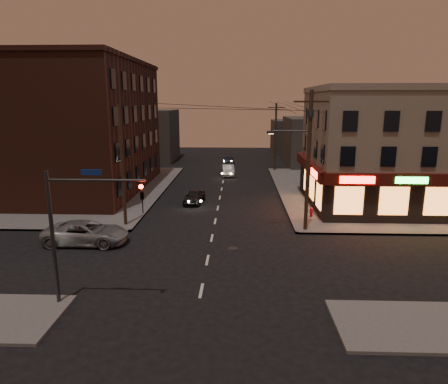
{
  "coord_description": "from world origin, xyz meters",
  "views": [
    {
      "loc": [
        1.84,
        -22.53,
        9.38
      ],
      "look_at": [
        0.84,
        4.54,
        3.2
      ],
      "focal_mm": 32.0,
      "sensor_mm": 36.0,
      "label": 1
    }
  ],
  "objects_px": {
    "suv_cross": "(86,233)",
    "fire_hydrant": "(311,212)",
    "sedan_mid": "(228,170)",
    "sedan_near": "(194,196)",
    "sedan_far": "(229,160)"
  },
  "relations": [
    {
      "from": "suv_cross",
      "to": "fire_hydrant",
      "type": "height_order",
      "value": "suv_cross"
    },
    {
      "from": "suv_cross",
      "to": "sedan_mid",
      "type": "relative_size",
      "value": 1.3
    },
    {
      "from": "suv_cross",
      "to": "fire_hydrant",
      "type": "distance_m",
      "value": 17.41
    },
    {
      "from": "sedan_near",
      "to": "suv_cross",
      "type": "bearing_deg",
      "value": -110.88
    },
    {
      "from": "sedan_near",
      "to": "fire_hydrant",
      "type": "distance_m",
      "value": 11.13
    },
    {
      "from": "fire_hydrant",
      "to": "suv_cross",
      "type": "bearing_deg",
      "value": -158.03
    },
    {
      "from": "suv_cross",
      "to": "sedan_far",
      "type": "relative_size",
      "value": 1.38
    },
    {
      "from": "suv_cross",
      "to": "sedan_far",
      "type": "distance_m",
      "value": 37.03
    },
    {
      "from": "fire_hydrant",
      "to": "sedan_mid",
      "type": "bearing_deg",
      "value": 110.93
    },
    {
      "from": "sedan_near",
      "to": "sedan_mid",
      "type": "distance_m",
      "value": 14.67
    },
    {
      "from": "sedan_far",
      "to": "fire_hydrant",
      "type": "height_order",
      "value": "sedan_far"
    },
    {
      "from": "sedan_near",
      "to": "fire_hydrant",
      "type": "xyz_separation_m",
      "value": [
        10.09,
        -4.69,
        -0.07
      ]
    },
    {
      "from": "sedan_mid",
      "to": "fire_hydrant",
      "type": "height_order",
      "value": "sedan_mid"
    },
    {
      "from": "suv_cross",
      "to": "sedan_near",
      "type": "relative_size",
      "value": 1.46
    },
    {
      "from": "sedan_mid",
      "to": "sedan_far",
      "type": "distance_m",
      "value": 10.42
    }
  ]
}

